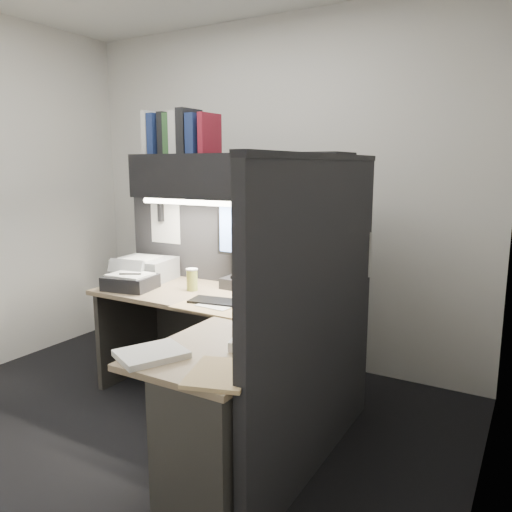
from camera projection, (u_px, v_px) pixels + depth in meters
name	position (u px, v px, depth m)	size (l,w,h in m)	color
floor	(151.00, 432.00, 2.98)	(3.50, 3.50, 0.00)	black
wall_back	(271.00, 193.00, 4.02)	(3.50, 0.04, 2.70)	silver
wall_right	(491.00, 226.00, 1.88)	(0.04, 3.00, 2.70)	silver
partition_back	(237.00, 274.00, 3.62)	(1.90, 0.06, 1.60)	black
partition_right	(318.00, 321.00, 2.51)	(0.06, 1.50, 1.60)	black
desk	(208.00, 378.00, 2.69)	(1.70, 1.53, 0.73)	#917A5C
overhead_shelf	(234.00, 177.00, 3.29)	(1.55, 0.34, 0.30)	black
task_light_tube	(223.00, 204.00, 3.20)	(0.04, 0.04, 1.32)	white
monitor	(251.00, 256.00, 3.40)	(0.54, 0.25, 0.58)	black
keyboard	(227.00, 303.00, 3.06)	(0.48, 0.16, 0.02)	black
mousepad	(279.00, 310.00, 2.95)	(0.24, 0.22, 0.00)	navy
mouse	(277.00, 306.00, 2.94)	(0.06, 0.10, 0.04)	black
telephone	(307.00, 293.00, 3.15)	(0.23, 0.24, 0.09)	#B6A98C
coffee_cup	(192.00, 280.00, 3.40)	(0.08, 0.08, 0.14)	#D0BB53
printer	(145.00, 269.00, 3.73)	(0.40, 0.34, 0.16)	#969A9C
notebook_stack	(131.00, 282.00, 3.44)	(0.32, 0.27, 0.10)	black
open_folder	(216.00, 307.00, 3.01)	(0.48, 0.31, 0.01)	tan
paper_stack_a	(258.00, 342.00, 2.35)	(0.24, 0.20, 0.05)	white
paper_stack_b	(151.00, 354.00, 2.22)	(0.23, 0.29, 0.03)	white
manila_stack	(220.00, 374.00, 2.03)	(0.24, 0.31, 0.02)	tan
binder_row	(180.00, 133.00, 3.45)	(0.53, 0.25, 0.30)	#B5B6B2
pinned_papers	(259.00, 251.00, 3.06)	(1.76, 1.31, 0.51)	white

